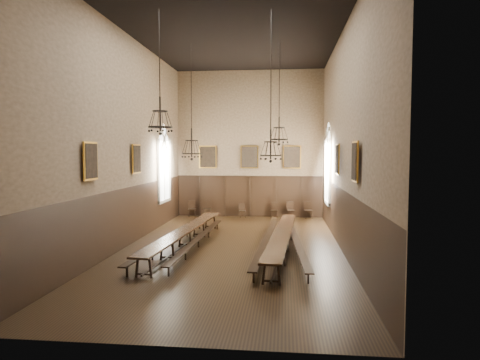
% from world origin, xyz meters
% --- Properties ---
extents(floor, '(9.00, 18.00, 0.02)m').
position_xyz_m(floor, '(0.00, 0.00, -0.01)').
color(floor, black).
rests_on(floor, ground).
extents(ceiling, '(9.00, 18.00, 0.02)m').
position_xyz_m(ceiling, '(0.00, 0.00, 9.01)').
color(ceiling, black).
rests_on(ceiling, ground).
extents(wall_back, '(9.00, 0.02, 9.00)m').
position_xyz_m(wall_back, '(0.00, 9.01, 4.50)').
color(wall_back, '#907758').
rests_on(wall_back, ground).
extents(wall_front, '(9.00, 0.02, 9.00)m').
position_xyz_m(wall_front, '(0.00, -9.01, 4.50)').
color(wall_front, '#907758').
rests_on(wall_front, ground).
extents(wall_left, '(0.02, 18.00, 9.00)m').
position_xyz_m(wall_left, '(-4.51, 0.00, 4.50)').
color(wall_left, '#907758').
rests_on(wall_left, ground).
extents(wall_right, '(0.02, 18.00, 9.00)m').
position_xyz_m(wall_right, '(4.51, 0.00, 4.50)').
color(wall_right, '#907758').
rests_on(wall_right, ground).
extents(wainscot_panelling, '(9.00, 18.00, 2.50)m').
position_xyz_m(wainscot_panelling, '(0.00, 0.00, 1.25)').
color(wainscot_panelling, black).
rests_on(wainscot_panelling, floor).
extents(table_left, '(1.35, 9.93, 0.77)m').
position_xyz_m(table_left, '(-1.98, 0.08, 0.39)').
color(table_left, black).
rests_on(table_left, floor).
extents(table_right, '(1.36, 9.96, 0.78)m').
position_xyz_m(table_right, '(2.08, -0.22, 0.39)').
color(table_right, black).
rests_on(table_right, floor).
extents(bench_left_outer, '(0.94, 9.52, 0.43)m').
position_xyz_m(bench_left_outer, '(-2.55, 0.04, 0.27)').
color(bench_left_outer, black).
rests_on(bench_left_outer, floor).
extents(bench_left_inner, '(0.54, 9.21, 0.41)m').
position_xyz_m(bench_left_inner, '(-1.42, 0.10, 0.26)').
color(bench_left_inner, black).
rests_on(bench_left_inner, floor).
extents(bench_right_inner, '(0.77, 10.17, 0.46)m').
position_xyz_m(bench_right_inner, '(1.45, 0.14, 0.29)').
color(bench_right_inner, black).
rests_on(bench_right_inner, floor).
extents(bench_right_outer, '(0.81, 9.53, 0.43)m').
position_xyz_m(bench_right_outer, '(2.65, -0.06, 0.27)').
color(bench_right_outer, black).
rests_on(bench_right_outer, floor).
extents(chair_0, '(0.55, 0.55, 1.00)m').
position_xyz_m(chair_0, '(-3.53, 8.47, 0.30)').
color(chair_0, black).
rests_on(chair_0, floor).
extents(chair_1, '(0.47, 0.47, 1.02)m').
position_xyz_m(chair_1, '(-2.60, 8.47, 0.31)').
color(chair_1, black).
rests_on(chair_1, floor).
extents(chair_3, '(0.48, 0.48, 0.86)m').
position_xyz_m(chair_3, '(-0.41, 8.56, 0.26)').
color(chair_3, black).
rests_on(chair_3, floor).
extents(chair_5, '(0.44, 0.44, 0.94)m').
position_xyz_m(chair_5, '(1.54, 8.56, 0.28)').
color(chair_5, black).
rests_on(chair_5, floor).
extents(chair_6, '(0.54, 0.54, 1.00)m').
position_xyz_m(chair_6, '(2.54, 8.51, 0.30)').
color(chair_6, black).
rests_on(chair_6, floor).
extents(chair_7, '(0.55, 0.55, 1.02)m').
position_xyz_m(chair_7, '(3.59, 8.54, 0.31)').
color(chair_7, black).
rests_on(chair_7, floor).
extents(chandelier_back_left, '(0.94, 0.94, 5.24)m').
position_xyz_m(chandelier_back_left, '(-2.15, 2.23, 4.24)').
color(chandelier_back_left, black).
rests_on(chandelier_back_left, ceiling).
extents(chandelier_back_right, '(0.84, 0.84, 4.57)m').
position_xyz_m(chandelier_back_right, '(1.89, 2.45, 4.89)').
color(chandelier_back_right, black).
rests_on(chandelier_back_right, ceiling).
extents(chandelier_front_left, '(0.87, 0.87, 4.27)m').
position_xyz_m(chandelier_front_left, '(-2.25, -2.46, 5.17)').
color(chandelier_front_left, black).
rests_on(chandelier_front_left, ceiling).
extents(chandelier_front_right, '(0.76, 0.76, 5.26)m').
position_xyz_m(chandelier_front_right, '(1.66, -2.02, 4.29)').
color(chandelier_front_right, black).
rests_on(chandelier_front_right, ceiling).
extents(portrait_back_0, '(1.10, 0.12, 1.40)m').
position_xyz_m(portrait_back_0, '(-2.60, 8.88, 3.70)').
color(portrait_back_0, gold).
rests_on(portrait_back_0, wall_back).
extents(portrait_back_1, '(1.10, 0.12, 1.40)m').
position_xyz_m(portrait_back_1, '(0.00, 8.88, 3.70)').
color(portrait_back_1, gold).
rests_on(portrait_back_1, wall_back).
extents(portrait_back_2, '(1.10, 0.12, 1.40)m').
position_xyz_m(portrait_back_2, '(2.60, 8.88, 3.70)').
color(portrait_back_2, gold).
rests_on(portrait_back_2, wall_back).
extents(portrait_left_0, '(0.12, 1.00, 1.30)m').
position_xyz_m(portrait_left_0, '(-4.38, 1.00, 3.70)').
color(portrait_left_0, gold).
rests_on(portrait_left_0, wall_left).
extents(portrait_left_1, '(0.12, 1.00, 1.30)m').
position_xyz_m(portrait_left_1, '(-4.38, -3.50, 3.70)').
color(portrait_left_1, gold).
rests_on(portrait_left_1, wall_left).
extents(portrait_right_0, '(0.12, 1.00, 1.30)m').
position_xyz_m(portrait_right_0, '(4.38, 1.00, 3.70)').
color(portrait_right_0, gold).
rests_on(portrait_right_0, wall_right).
extents(portrait_right_1, '(0.12, 1.00, 1.30)m').
position_xyz_m(portrait_right_1, '(4.38, -3.50, 3.70)').
color(portrait_right_1, gold).
rests_on(portrait_right_1, wall_right).
extents(window_right, '(0.20, 2.20, 4.60)m').
position_xyz_m(window_right, '(4.43, 5.50, 3.40)').
color(window_right, white).
rests_on(window_right, wall_right).
extents(window_left, '(0.20, 2.20, 4.60)m').
position_xyz_m(window_left, '(-4.43, 5.50, 3.40)').
color(window_left, white).
rests_on(window_left, wall_left).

